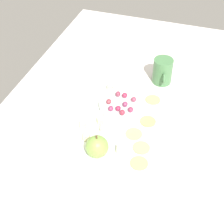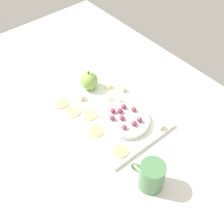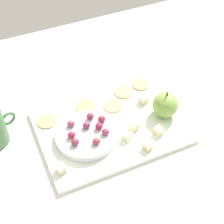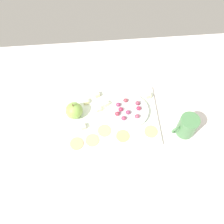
% 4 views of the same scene
% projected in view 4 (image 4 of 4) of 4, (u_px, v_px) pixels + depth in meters
% --- Properties ---
extents(table, '(1.50, 0.95, 0.03)m').
position_uv_depth(table, '(118.00, 128.00, 1.09)').
color(table, silver).
rests_on(table, ground).
extents(platter, '(0.38, 0.27, 0.01)m').
position_uv_depth(platter, '(112.00, 118.00, 1.08)').
color(platter, white).
rests_on(platter, table).
extents(serving_dish, '(0.15, 0.15, 0.02)m').
position_uv_depth(serving_dish, '(130.00, 111.00, 1.08)').
color(serving_dish, silver).
rests_on(serving_dish, platter).
extents(apple_whole, '(0.07, 0.07, 0.07)m').
position_uv_depth(apple_whole, '(74.00, 111.00, 1.05)').
color(apple_whole, '#81AD4A').
rests_on(apple_whole, platter).
extents(apple_stem, '(0.01, 0.01, 0.01)m').
position_uv_depth(apple_stem, '(73.00, 105.00, 1.02)').
color(apple_stem, brown).
rests_on(apple_stem, apple_whole).
extents(cheese_cube_0, '(0.03, 0.03, 0.02)m').
position_uv_depth(cheese_cube_0, '(86.00, 102.00, 1.10)').
color(cheese_cube_0, beige).
rests_on(cheese_cube_0, platter).
extents(cheese_cube_1, '(0.02, 0.02, 0.02)m').
position_uv_depth(cheese_cube_1, '(148.00, 96.00, 1.12)').
color(cheese_cube_1, beige).
rests_on(cheese_cube_1, platter).
extents(cheese_cube_2, '(0.03, 0.03, 0.02)m').
position_uv_depth(cheese_cube_2, '(106.00, 104.00, 1.10)').
color(cheese_cube_2, beige).
rests_on(cheese_cube_2, platter).
extents(cheese_cube_3, '(0.03, 0.03, 0.02)m').
position_uv_depth(cheese_cube_3, '(99.00, 109.00, 1.09)').
color(cheese_cube_3, beige).
rests_on(cheese_cube_3, platter).
extents(cheese_cube_4, '(0.02, 0.02, 0.02)m').
position_uv_depth(cheese_cube_4, '(83.00, 126.00, 1.05)').
color(cheese_cube_4, beige).
rests_on(cheese_cube_4, platter).
extents(cheese_cube_5, '(0.03, 0.03, 0.02)m').
position_uv_depth(cheese_cube_5, '(97.00, 95.00, 1.12)').
color(cheese_cube_5, beige).
rests_on(cheese_cube_5, platter).
extents(cracker_0, '(0.05, 0.05, 0.00)m').
position_uv_depth(cracker_0, '(104.00, 131.00, 1.05)').
color(cracker_0, tan).
rests_on(cracker_0, platter).
extents(cracker_1, '(0.05, 0.05, 0.00)m').
position_uv_depth(cracker_1, '(151.00, 131.00, 1.04)').
color(cracker_1, tan).
rests_on(cracker_1, platter).
extents(cracker_2, '(0.05, 0.05, 0.00)m').
position_uv_depth(cracker_2, '(77.00, 144.00, 1.02)').
color(cracker_2, tan).
rests_on(cracker_2, platter).
extents(cracker_3, '(0.05, 0.05, 0.00)m').
position_uv_depth(cracker_3, '(123.00, 136.00, 1.04)').
color(cracker_3, tan).
rests_on(cracker_3, platter).
extents(cracker_4, '(0.05, 0.05, 0.00)m').
position_uv_depth(cracker_4, '(92.00, 140.00, 1.03)').
color(cracker_4, tan).
rests_on(cracker_4, platter).
extents(grape_0, '(0.02, 0.02, 0.02)m').
position_uv_depth(grape_0, '(121.00, 109.00, 1.06)').
color(grape_0, '#972647').
rests_on(grape_0, serving_dish).
extents(grape_1, '(0.02, 0.02, 0.02)m').
position_uv_depth(grape_1, '(124.00, 118.00, 1.04)').
color(grape_1, '#8F3250').
rests_on(grape_1, serving_dish).
extents(grape_2, '(0.02, 0.02, 0.02)m').
position_uv_depth(grape_2, '(117.00, 114.00, 1.05)').
color(grape_2, '#912D3F').
rests_on(grape_2, serving_dish).
extents(grape_3, '(0.02, 0.02, 0.02)m').
position_uv_depth(grape_3, '(118.00, 105.00, 1.07)').
color(grape_3, '#8B3458').
rests_on(grape_3, serving_dish).
extents(grape_4, '(0.02, 0.02, 0.02)m').
position_uv_depth(grape_4, '(137.00, 116.00, 1.05)').
color(grape_4, '#923F56').
rests_on(grape_4, serving_dish).
extents(grape_5, '(0.02, 0.02, 0.02)m').
position_uv_depth(grape_5, '(139.00, 108.00, 1.06)').
color(grape_5, '#9B2846').
rests_on(grape_5, serving_dish).
extents(grape_6, '(0.02, 0.02, 0.02)m').
position_uv_depth(grape_6, '(126.00, 100.00, 1.08)').
color(grape_6, '#913843').
rests_on(grape_6, serving_dish).
extents(grape_7, '(0.02, 0.02, 0.02)m').
position_uv_depth(grape_7, '(138.00, 103.00, 1.08)').
color(grape_7, '#86354A').
rests_on(grape_7, serving_dish).
extents(grape_8, '(0.02, 0.02, 0.02)m').
position_uv_depth(grape_8, '(128.00, 112.00, 1.06)').
color(grape_8, '#843457').
rests_on(grape_8, serving_dish).
extents(cup, '(0.10, 0.07, 0.10)m').
position_uv_depth(cup, '(187.00, 126.00, 1.02)').
color(cup, '#477948').
rests_on(cup, table).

